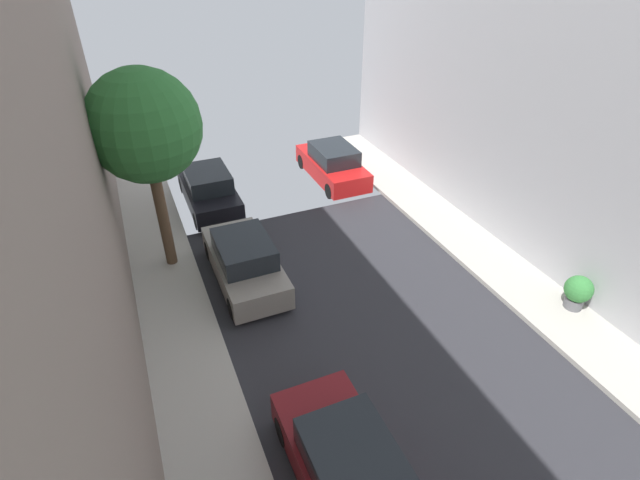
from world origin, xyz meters
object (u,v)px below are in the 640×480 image
at_px(street_tree_0, 144,127).
at_px(potted_plant_5, 578,291).
at_px(parked_car_left_5, 209,190).
at_px(parked_car_left_4, 245,261).
at_px(parked_car_right_3, 333,164).
at_px(parked_car_left_3, 350,472).

height_order(street_tree_0, potted_plant_5, street_tree_0).
bearing_deg(parked_car_left_5, parked_car_left_4, -90.00).
distance_m(street_tree_0, potted_plant_5, 12.94).
height_order(parked_car_left_5, street_tree_0, street_tree_0).
xyz_separation_m(parked_car_left_4, parked_car_left_5, (0.00, 5.14, 0.00)).
distance_m(parked_car_right_3, potted_plant_5, 10.85).
relative_size(street_tree_0, potted_plant_5, 5.92).
bearing_deg(street_tree_0, parked_car_left_4, -40.15).
bearing_deg(parked_car_left_3, parked_car_right_3, 67.05).
relative_size(parked_car_left_3, street_tree_0, 0.68).
distance_m(parked_car_left_4, potted_plant_5, 9.71).
height_order(parked_car_left_4, street_tree_0, street_tree_0).
bearing_deg(parked_car_right_3, potted_plant_5, -74.67).
height_order(parked_car_left_4, potted_plant_5, parked_car_left_4).
xyz_separation_m(parked_car_left_3, parked_car_right_3, (5.40, 12.75, 0.00)).
height_order(parked_car_left_3, potted_plant_5, parked_car_left_3).
relative_size(parked_car_right_3, potted_plant_5, 4.02).
xyz_separation_m(parked_car_left_5, street_tree_0, (-2.01, -3.45, 4.00)).
bearing_deg(potted_plant_5, parked_car_right_3, 105.33).
relative_size(parked_car_left_4, parked_car_left_5, 1.00).
xyz_separation_m(parked_car_left_3, street_tree_0, (-2.01, 9.06, 4.00)).
bearing_deg(parked_car_left_4, potted_plant_5, -31.58).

